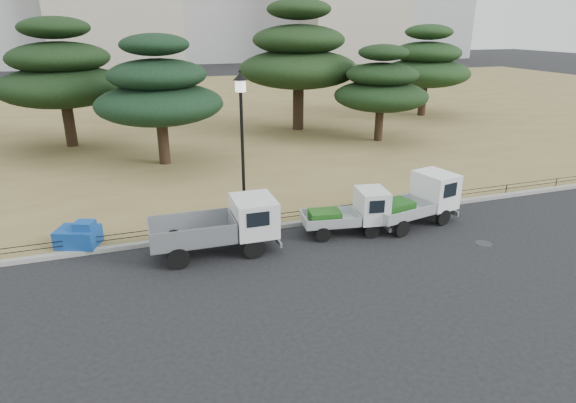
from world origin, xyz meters
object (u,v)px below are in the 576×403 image
object	(u,v)px
truck_large	(222,225)
tarp_pile	(79,236)
truck_kei_rear	(418,200)
street_lamp	(242,126)
truck_kei_front	(351,212)

from	to	relation	value
truck_large	tarp_pile	xyz separation A→B (m)	(-4.77, 1.88, -0.53)
truck_kei_rear	street_lamp	distance (m)	7.55
truck_kei_rear	tarp_pile	world-z (taller)	truck_kei_rear
street_lamp	tarp_pile	xyz separation A→B (m)	(-6.00, 0.19, -3.55)
truck_kei_rear	street_lamp	bearing A→B (deg)	155.21
tarp_pile	street_lamp	bearing A→B (deg)	-1.78
truck_kei_front	truck_large	bearing A→B (deg)	-170.48
tarp_pile	truck_large	bearing A→B (deg)	-21.53
truck_kei_rear	street_lamp	size ratio (longest dim) A/B	0.68
truck_kei_rear	tarp_pile	xyz separation A→B (m)	(-12.71, 1.75, -0.45)
truck_kei_front	truck_kei_rear	distance (m)	2.94
truck_large	truck_kei_rear	size ratio (longest dim) A/B	1.10
tarp_pile	truck_kei_rear	bearing A→B (deg)	-7.84
truck_large	truck_kei_front	size ratio (longest dim) A/B	1.30
truck_kei_front	street_lamp	world-z (taller)	street_lamp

